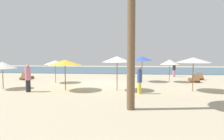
{
  "coord_description": "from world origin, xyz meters",
  "views": [
    {
      "loc": [
        2.71,
        -16.42,
        2.37
      ],
      "look_at": [
        0.84,
        1.22,
        1.1
      ],
      "focal_mm": 31.52,
      "sensor_mm": 36.0,
      "label": 1
    }
  ],
  "objects_px": {
    "umbrella_4": "(193,60)",
    "lounger_0": "(198,78)",
    "lounger_1": "(194,80)",
    "umbrella_5": "(142,58)",
    "person_0": "(174,69)",
    "umbrella_1": "(170,62)",
    "umbrella_2": "(55,62)",
    "umbrella_6": "(65,62)",
    "umbrella_3": "(2,65)",
    "person_2": "(139,80)",
    "dog": "(134,75)",
    "umbrella_0": "(117,59)",
    "lounger_2": "(27,78)",
    "person_1": "(28,78)"
  },
  "relations": [
    {
      "from": "umbrella_0",
      "to": "lounger_2",
      "type": "relative_size",
      "value": 1.39
    },
    {
      "from": "dog",
      "to": "umbrella_5",
      "type": "bearing_deg",
      "value": -79.87
    },
    {
      "from": "umbrella_0",
      "to": "person_0",
      "type": "distance_m",
      "value": 11.29
    },
    {
      "from": "umbrella_6",
      "to": "lounger_1",
      "type": "bearing_deg",
      "value": 28.83
    },
    {
      "from": "umbrella_4",
      "to": "dog",
      "type": "bearing_deg",
      "value": 114.12
    },
    {
      "from": "lounger_0",
      "to": "dog",
      "type": "xyz_separation_m",
      "value": [
        -6.55,
        1.58,
        -0.01
      ]
    },
    {
      "from": "umbrella_4",
      "to": "lounger_0",
      "type": "distance_m",
      "value": 7.87
    },
    {
      "from": "umbrella_4",
      "to": "person_2",
      "type": "distance_m",
      "value": 4.0
    },
    {
      "from": "umbrella_4",
      "to": "lounger_0",
      "type": "bearing_deg",
      "value": 69.76
    },
    {
      "from": "umbrella_3",
      "to": "dog",
      "type": "bearing_deg",
      "value": 44.44
    },
    {
      "from": "umbrella_6",
      "to": "lounger_1",
      "type": "distance_m",
      "value": 11.8
    },
    {
      "from": "lounger_2",
      "to": "person_1",
      "type": "xyz_separation_m",
      "value": [
        3.82,
        -6.56,
        0.74
      ]
    },
    {
      "from": "lounger_0",
      "to": "lounger_2",
      "type": "height_order",
      "value": "lounger_2"
    },
    {
      "from": "umbrella_3",
      "to": "dog",
      "type": "xyz_separation_m",
      "value": [
        9.37,
        9.19,
        -1.55
      ]
    },
    {
      "from": "umbrella_1",
      "to": "lounger_2",
      "type": "xyz_separation_m",
      "value": [
        -13.99,
        0.6,
        -1.64
      ]
    },
    {
      "from": "person_1",
      "to": "umbrella_5",
      "type": "bearing_deg",
      "value": 37.45
    },
    {
      "from": "person_0",
      "to": "person_2",
      "type": "distance_m",
      "value": 11.49
    },
    {
      "from": "lounger_1",
      "to": "person_0",
      "type": "distance_m",
      "value": 4.47
    },
    {
      "from": "umbrella_5",
      "to": "umbrella_6",
      "type": "bearing_deg",
      "value": -136.99
    },
    {
      "from": "umbrella_0",
      "to": "umbrella_1",
      "type": "relative_size",
      "value": 1.15
    },
    {
      "from": "umbrella_1",
      "to": "lounger_1",
      "type": "xyz_separation_m",
      "value": [
        2.31,
        0.48,
        -1.64
      ]
    },
    {
      "from": "umbrella_0",
      "to": "person_2",
      "type": "bearing_deg",
      "value": -34.8
    },
    {
      "from": "person_2",
      "to": "person_0",
      "type": "bearing_deg",
      "value": 68.2
    },
    {
      "from": "umbrella_6",
      "to": "person_0",
      "type": "height_order",
      "value": "umbrella_6"
    },
    {
      "from": "umbrella_0",
      "to": "umbrella_2",
      "type": "height_order",
      "value": "umbrella_0"
    },
    {
      "from": "umbrella_4",
      "to": "umbrella_1",
      "type": "bearing_deg",
      "value": 98.63
    },
    {
      "from": "umbrella_3",
      "to": "person_2",
      "type": "distance_m",
      "value": 9.77
    },
    {
      "from": "umbrella_5",
      "to": "person_1",
      "type": "xyz_separation_m",
      "value": [
        -7.7,
        -5.9,
        -1.23
      ]
    },
    {
      "from": "umbrella_5",
      "to": "person_0",
      "type": "xyz_separation_m",
      "value": [
        3.84,
        4.86,
        -1.26
      ]
    },
    {
      "from": "umbrella_6",
      "to": "person_2",
      "type": "xyz_separation_m",
      "value": [
        5.03,
        -0.72,
        -1.07
      ]
    },
    {
      "from": "umbrella_0",
      "to": "lounger_1",
      "type": "distance_m",
      "value": 8.76
    },
    {
      "from": "umbrella_5",
      "to": "lounger_1",
      "type": "height_order",
      "value": "umbrella_5"
    },
    {
      "from": "umbrella_0",
      "to": "umbrella_2",
      "type": "xyz_separation_m",
      "value": [
        -5.71,
        3.3,
        -0.35
      ]
    },
    {
      "from": "umbrella_6",
      "to": "person_0",
      "type": "relative_size",
      "value": 1.31
    },
    {
      "from": "dog",
      "to": "umbrella_3",
      "type": "bearing_deg",
      "value": -135.56
    },
    {
      "from": "lounger_2",
      "to": "person_0",
      "type": "xyz_separation_m",
      "value": [
        15.37,
        4.19,
        0.71
      ]
    },
    {
      "from": "umbrella_6",
      "to": "person_2",
      "type": "relative_size",
      "value": 1.37
    },
    {
      "from": "umbrella_5",
      "to": "person_0",
      "type": "height_order",
      "value": "umbrella_5"
    },
    {
      "from": "lounger_0",
      "to": "person_2",
      "type": "relative_size",
      "value": 1.02
    },
    {
      "from": "umbrella_1",
      "to": "umbrella_2",
      "type": "xyz_separation_m",
      "value": [
        -10.08,
        -1.55,
        -0.01
      ]
    },
    {
      "from": "umbrella_4",
      "to": "lounger_1",
      "type": "distance_m",
      "value": 5.66
    },
    {
      "from": "umbrella_1",
      "to": "umbrella_2",
      "type": "height_order",
      "value": "umbrella_1"
    },
    {
      "from": "umbrella_6",
      "to": "umbrella_3",
      "type": "bearing_deg",
      "value": 178.64
    },
    {
      "from": "person_0",
      "to": "dog",
      "type": "bearing_deg",
      "value": -171.96
    },
    {
      "from": "lounger_0",
      "to": "lounger_1",
      "type": "height_order",
      "value": "lounger_0"
    },
    {
      "from": "lounger_1",
      "to": "dog",
      "type": "relative_size",
      "value": 2.65
    },
    {
      "from": "umbrella_5",
      "to": "lounger_2",
      "type": "distance_m",
      "value": 11.71
    },
    {
      "from": "lounger_0",
      "to": "person_1",
      "type": "relative_size",
      "value": 0.94
    },
    {
      "from": "umbrella_3",
      "to": "umbrella_5",
      "type": "relative_size",
      "value": 0.83
    },
    {
      "from": "lounger_2",
      "to": "umbrella_1",
      "type": "bearing_deg",
      "value": -2.46
    }
  ]
}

